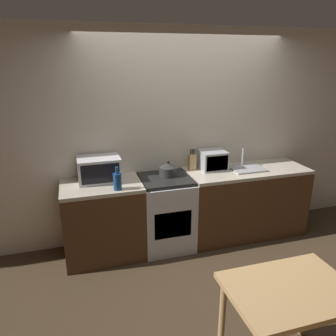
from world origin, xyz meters
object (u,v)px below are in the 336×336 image
Objects in this scene: stove_range at (166,212)px; dining_table at (289,301)px; kettle at (168,169)px; toaster_oven at (212,160)px; bottle at (117,181)px; microwave at (99,169)px.

stove_range reaches higher than dining_table.
toaster_oven reaches higher than kettle.
stove_range is at bearing 99.89° from dining_table.
bottle is 1.99m from dining_table.
bottle is at bearing -164.49° from toaster_oven.
bottle is 0.29× the size of dining_table.
microwave is 1.41m from toaster_oven.
toaster_oven is (0.66, 0.14, 0.57)m from stove_range.
bottle is (-0.59, -0.21, 0.55)m from stove_range.
dining_table is at bearing -62.01° from microwave.
toaster_oven is at bearing 7.71° from kettle.
toaster_oven is (0.61, 0.08, 0.04)m from kettle.
stove_range is 0.54m from kettle.
bottle is at bearing -157.55° from kettle.
microwave is 1.88× the size of bottle.
kettle is at bearing 22.45° from bottle.
microwave is at bearing 171.13° from stove_range.
kettle is 0.62m from toaster_oven.
kettle is 0.83× the size of bottle.
toaster_oven reaches higher than stove_range.
kettle reaches higher than stove_range.
dining_table is at bearing -81.64° from kettle.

